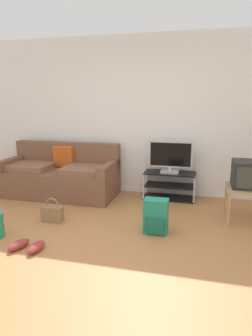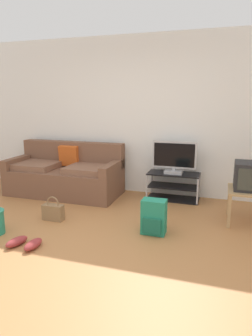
% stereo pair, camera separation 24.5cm
% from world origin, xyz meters
% --- Properties ---
extents(ground_plane, '(9.00, 9.80, 0.02)m').
position_xyz_m(ground_plane, '(0.00, 0.00, -0.01)').
color(ground_plane, '#B27542').
extents(wall_back, '(9.00, 0.10, 2.70)m').
position_xyz_m(wall_back, '(0.00, 2.45, 1.35)').
color(wall_back, white).
rests_on(wall_back, ground_plane).
extents(couch, '(1.95, 0.90, 0.89)m').
position_xyz_m(couch, '(-1.26, 1.91, 0.33)').
color(couch, brown).
rests_on(couch, ground_plane).
extents(tv_stand, '(0.85, 0.40, 0.45)m').
position_xyz_m(tv_stand, '(0.62, 2.15, 0.23)').
color(tv_stand, black).
rests_on(tv_stand, ground_plane).
extents(flat_tv, '(0.72, 0.22, 0.53)m').
position_xyz_m(flat_tv, '(0.62, 2.13, 0.71)').
color(flat_tv, '#B2B2B7').
rests_on(flat_tv, tv_stand).
extents(side_table, '(0.54, 0.54, 0.47)m').
position_xyz_m(side_table, '(1.74, 1.45, 0.40)').
color(side_table, tan).
rests_on(side_table, ground_plane).
extents(crt_tv, '(0.42, 0.42, 0.36)m').
position_xyz_m(crt_tv, '(1.74, 1.46, 0.65)').
color(crt_tv, '#232326').
rests_on(crt_tv, side_table).
extents(backpack, '(0.30, 0.26, 0.44)m').
position_xyz_m(backpack, '(0.60, 0.74, 0.22)').
color(backpack, '#238466').
rests_on(backpack, ground_plane).
extents(handbag, '(0.29, 0.13, 0.34)m').
position_xyz_m(handbag, '(-0.82, 0.74, 0.12)').
color(handbag, olive).
rests_on(handbag, ground_plane).
extents(sneakers_pair, '(0.38, 0.31, 0.09)m').
position_xyz_m(sneakers_pair, '(-0.71, -0.05, 0.04)').
color(sneakers_pair, '#993333').
rests_on(sneakers_pair, ground_plane).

